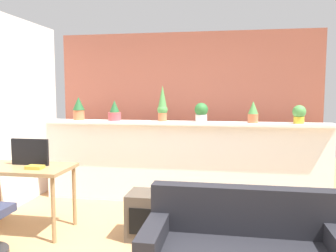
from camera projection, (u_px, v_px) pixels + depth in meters
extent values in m
cube|color=white|center=(181.00, 164.00, 4.86)|extent=(4.03, 0.16, 1.14)
cube|color=white|center=(181.00, 123.00, 4.76)|extent=(4.03, 0.31, 0.04)
cube|color=#9E5442|center=(187.00, 113.00, 5.38)|extent=(4.03, 0.10, 2.50)
cylinder|color=#C66B42|center=(79.00, 115.00, 5.05)|extent=(0.16, 0.16, 0.15)
cone|color=#235B2D|center=(79.00, 104.00, 5.03)|extent=(0.17, 0.17, 0.19)
cylinder|color=#B7474C|center=(115.00, 116.00, 4.92)|extent=(0.18, 0.18, 0.12)
cone|color=#235B2D|center=(114.00, 106.00, 4.91)|extent=(0.14, 0.14, 0.17)
cylinder|color=#C66B42|center=(162.00, 117.00, 4.81)|extent=(0.12, 0.12, 0.12)
sphere|color=#4C9347|center=(162.00, 110.00, 4.80)|extent=(0.15, 0.15, 0.15)
cone|color=#4C9347|center=(162.00, 97.00, 4.78)|extent=(0.12, 0.12, 0.31)
cylinder|color=silver|center=(201.00, 118.00, 4.70)|extent=(0.16, 0.16, 0.10)
sphere|color=#2D7033|center=(201.00, 110.00, 4.69)|extent=(0.19, 0.19, 0.19)
cylinder|color=#C66B42|center=(253.00, 118.00, 4.56)|extent=(0.14, 0.14, 0.12)
cone|color=#4C9347|center=(253.00, 108.00, 4.55)|extent=(0.13, 0.13, 0.17)
cylinder|color=gold|center=(299.00, 120.00, 4.47)|extent=(0.13, 0.13, 0.09)
sphere|color=#4C9347|center=(299.00, 112.00, 4.46)|extent=(0.17, 0.17, 0.17)
cylinder|color=#99754C|center=(53.00, 210.00, 3.59)|extent=(0.04, 0.04, 0.71)
cylinder|color=#99754C|center=(74.00, 196.00, 4.08)|extent=(0.04, 0.04, 0.71)
cube|color=#99754C|center=(22.00, 168.00, 3.88)|extent=(1.10, 0.60, 0.04)
cube|color=black|center=(30.00, 152.00, 3.93)|extent=(0.45, 0.04, 0.31)
cube|color=#4C4238|center=(147.00, 215.00, 3.75)|extent=(0.40, 0.40, 0.50)
cube|color=black|center=(143.00, 221.00, 3.56)|extent=(0.28, 0.04, 0.28)
cube|color=gold|center=(35.00, 167.00, 3.75)|extent=(0.18, 0.12, 0.04)
cube|color=black|center=(243.00, 210.00, 2.88)|extent=(1.56, 0.17, 0.40)
cube|color=black|center=(155.00, 232.00, 2.72)|extent=(0.16, 0.76, 0.16)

